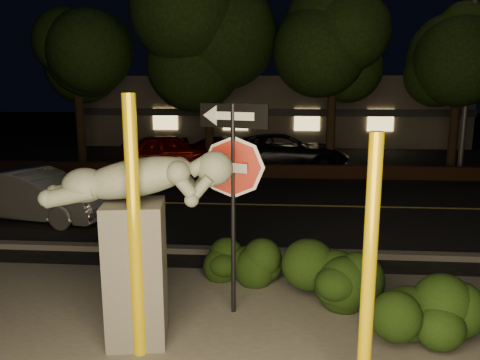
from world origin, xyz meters
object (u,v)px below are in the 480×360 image
Objects in this scene: sculpture at (138,228)px; streetlight at (469,4)px; parked_car_darkred at (231,151)px; parked_car_dark at (284,152)px; yellow_pole_left at (135,231)px; silver_sedan at (36,195)px; parked_car_red at (170,151)px; yellow_pole_right at (369,274)px; signpost at (233,168)px.

streetlight is (8.96, 13.45, 4.85)m from sculpture.
parked_car_darkred is (-0.21, 14.60, -0.99)m from sculpture.
parked_car_dark reaches higher than parked_car_darkred.
silver_sedan is at bearing 126.98° from yellow_pole_left.
parked_car_red reaches higher than silver_sedan.
sculpture reaches higher than parked_car_red.
sculpture is at bearing 167.68° from parked_car_darkred.
yellow_pole_right is 0.74× the size of silver_sedan.
silver_sedan is at bearing 137.31° from yellow_pole_right.
parked_car_dark is (2.13, 13.65, -0.87)m from sculpture.
yellow_pole_left is at bearing 174.97° from parked_car_red.
streetlight is 16.55m from silver_sedan.
sculpture is at bearing -126.49° from streetlight.
parked_car_red is (1.67, 8.25, 0.06)m from silver_sedan.
silver_sedan is (-4.47, 5.94, -1.02)m from yellow_pole_left.
streetlight reaches higher than yellow_pole_left.
yellow_pole_left is at bearing -109.64° from signpost.
streetlight is at bearing 80.51° from signpost.
signpost reaches higher than silver_sedan.
streetlight reaches higher than sculpture.
silver_sedan is 0.95× the size of parked_car_red.
silver_sedan is (-7.20, 6.64, -0.83)m from yellow_pole_right.
sculpture reaches higher than silver_sedan.
silver_sedan is at bearing 118.99° from sculpture.
parked_car_dark is (-0.66, 14.69, -0.76)m from yellow_pole_right.
signpost is 0.29× the size of streetlight.
streetlight is at bearing 47.10° from sculpture.
streetlight is at bearing -110.31° from parked_car_darkred.
parked_car_darkred is 2.53m from parked_car_dark.
sculpture is at bearing -120.69° from signpost.
parked_car_dark is (6.54, 8.06, 0.08)m from silver_sedan.
streetlight is at bearing -108.15° from parked_car_red.
parked_car_red is 2.63m from parked_car_darkred.
yellow_pole_right is 0.71× the size of parked_car_red.
parked_car_dark is at bearing 175.48° from streetlight.
yellow_pole_right reaches higher than silver_sedan.
yellow_pole_left is 0.31× the size of streetlight.
sculpture is 0.24× the size of streetlight.
streetlight is at bearing -48.95° from silver_sedan.
yellow_pole_right is at bearing -29.72° from sculpture.
parked_car_red is at bearing 86.22° from parked_car_dark.
parked_car_darkred is at bearing 100.88° from yellow_pole_right.
sculpture is 0.65× the size of silver_sedan.
streetlight reaches higher than parked_car_darkred.
yellow_pole_right reaches higher than parked_car_dark.
yellow_pole_left reaches higher than signpost.
silver_sedan is at bearing 139.47° from parked_car_dark.
yellow_pole_left is 14.99m from parked_car_darkred.
parked_car_dark is at bearing 108.01° from signpost.
yellow_pole_right is 16.51m from streetlight.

